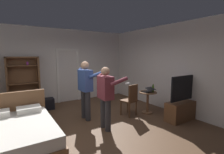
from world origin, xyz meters
name	(u,v)px	position (x,y,z in m)	size (l,w,h in m)	color
ground_plane	(96,126)	(0.00, 0.00, 0.00)	(6.12, 6.12, 0.00)	brown
wall_back	(63,66)	(0.00, 2.84, 1.44)	(5.65, 0.12, 2.89)	silver
wall_right	(167,68)	(2.77, 0.00, 1.44)	(0.12, 5.80, 2.89)	silver
doorway_frame	(68,71)	(0.20, 2.76, 1.22)	(0.93, 0.08, 2.13)	white
bed	(16,136)	(-1.84, -0.21, 0.30)	(1.42, 1.94, 1.02)	brown
bookshelf	(23,81)	(-1.43, 2.62, 0.99)	(1.03, 0.32, 1.83)	brown
tv_flatscreen	(184,107)	(2.41, -0.96, 0.38)	(1.24, 0.40, 1.30)	brown
side_table	(148,99)	(1.90, 0.00, 0.47)	(0.57, 0.57, 0.70)	brown
laptop	(148,91)	(1.87, -0.05, 0.75)	(0.36, 0.36, 0.16)	black
bottle_on_table	(153,88)	(2.04, -0.08, 0.81)	(0.06, 0.06, 0.26)	#2E570F
wooden_chair	(131,99)	(1.26, 0.10, 0.54)	(0.51, 0.51, 0.99)	brown
person_blue_shirt	(106,94)	(0.15, -0.29, 0.92)	(0.66, 0.64, 1.59)	#333338
person_striped_shirt	(86,86)	(0.00, 0.59, 0.99)	(0.72, 0.62, 1.70)	#333338
suitcase_dark	(33,111)	(-1.30, 1.69, 0.18)	(0.51, 0.39, 0.35)	black
suitcase_small	(44,104)	(-0.88, 2.15, 0.19)	(0.63, 0.34, 0.38)	black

